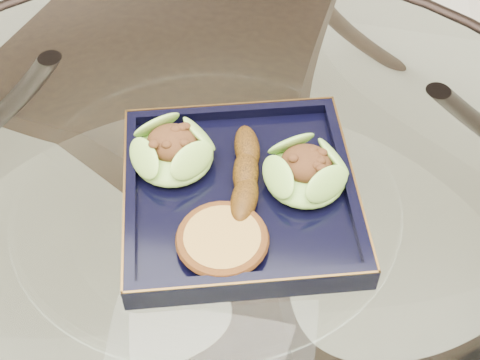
# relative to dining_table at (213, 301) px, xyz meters

# --- Properties ---
(dining_table) EXTENTS (1.13, 1.13, 0.77)m
(dining_table) POSITION_rel_dining_table_xyz_m (0.00, 0.00, 0.00)
(dining_table) COLOR white
(dining_table) RESTS_ON ground
(dining_chair) EXTENTS (0.47, 0.47, 0.90)m
(dining_chair) POSITION_rel_dining_table_xyz_m (-0.12, 0.51, -0.09)
(dining_chair) COLOR #301E10
(dining_chair) RESTS_ON ground
(navy_plate) EXTENTS (0.32, 0.32, 0.02)m
(navy_plate) POSITION_rel_dining_table_xyz_m (0.03, 0.04, 0.17)
(navy_plate) COLOR black
(navy_plate) RESTS_ON dining_table
(lettuce_wrap_left) EXTENTS (0.13, 0.13, 0.04)m
(lettuce_wrap_left) POSITION_rel_dining_table_xyz_m (-0.05, 0.08, 0.20)
(lettuce_wrap_left) COLOR #5B8E29
(lettuce_wrap_left) RESTS_ON navy_plate
(lettuce_wrap_right) EXTENTS (0.12, 0.12, 0.03)m
(lettuce_wrap_right) POSITION_rel_dining_table_xyz_m (0.11, 0.07, 0.20)
(lettuce_wrap_right) COLOR olive
(lettuce_wrap_right) RESTS_ON navy_plate
(roasted_plantain) EXTENTS (0.04, 0.15, 0.03)m
(roasted_plantain) POSITION_rel_dining_table_xyz_m (0.04, 0.06, 0.20)
(roasted_plantain) COLOR #5B3409
(roasted_plantain) RESTS_ON navy_plate
(crumb_patty) EXTENTS (0.12, 0.12, 0.02)m
(crumb_patty) POSITION_rel_dining_table_xyz_m (0.02, -0.03, 0.19)
(crumb_patty) COLOR #B0883A
(crumb_patty) RESTS_ON navy_plate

